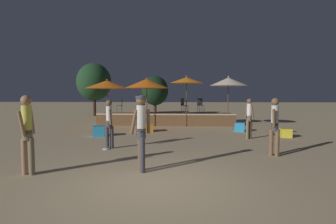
% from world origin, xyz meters
% --- Properties ---
extents(ground_plane, '(120.00, 120.00, 0.00)m').
position_xyz_m(ground_plane, '(0.00, 0.00, 0.00)').
color(ground_plane, tan).
extents(wooden_deck, '(8.33, 2.24, 0.75)m').
position_xyz_m(wooden_deck, '(-0.46, 11.14, 0.34)').
color(wooden_deck, brown).
rests_on(wooden_deck, ground).
extents(patio_umbrella_0, '(2.57, 2.57, 2.86)m').
position_xyz_m(patio_umbrella_0, '(-1.51, 9.67, 2.51)').
color(patio_umbrella_0, brown).
rests_on(patio_umbrella_0, ground).
extents(patio_umbrella_1, '(2.01, 2.01, 2.97)m').
position_xyz_m(patio_umbrella_1, '(0.79, 10.03, 2.71)').
color(patio_umbrella_1, brown).
rests_on(patio_umbrella_1, ground).
extents(patio_umbrella_2, '(2.63, 2.63, 2.80)m').
position_xyz_m(patio_umbrella_2, '(-3.92, 10.01, 2.48)').
color(patio_umbrella_2, brown).
rests_on(patio_umbrella_2, ground).
extents(patio_umbrella_3, '(2.21, 2.21, 2.95)m').
position_xyz_m(patio_umbrella_3, '(3.23, 10.15, 2.63)').
color(patio_umbrella_3, brown).
rests_on(patio_umbrella_3, ground).
extents(cube_seat_0, '(0.64, 0.64, 0.46)m').
position_xyz_m(cube_seat_0, '(-3.21, 6.19, 0.23)').
color(cube_seat_0, '#2D9EDB').
rests_on(cube_seat_0, ground).
extents(cube_seat_1, '(0.60, 0.60, 0.45)m').
position_xyz_m(cube_seat_1, '(3.49, 8.10, 0.22)').
color(cube_seat_1, '#2D9EDB').
rests_on(cube_seat_1, ground).
extents(cube_seat_2, '(0.49, 0.49, 0.38)m').
position_xyz_m(cube_seat_2, '(5.13, 6.36, 0.19)').
color(cube_seat_2, yellow).
rests_on(cube_seat_2, ground).
extents(cube_seat_3, '(0.77, 0.77, 0.40)m').
position_xyz_m(cube_seat_3, '(-1.27, 7.75, 0.20)').
color(cube_seat_3, orange).
rests_on(cube_seat_3, ground).
extents(person_0, '(0.33, 0.46, 1.72)m').
position_xyz_m(person_0, '(3.40, 5.86, 0.93)').
color(person_0, brown).
rests_on(person_0, ground).
extents(person_1, '(0.49, 0.30, 1.86)m').
position_xyz_m(person_1, '(-0.43, 0.86, 1.08)').
color(person_1, '#3F3F47').
rests_on(person_1, ground).
extents(person_2, '(0.33, 0.53, 1.69)m').
position_xyz_m(person_2, '(-1.97, 3.52, 0.91)').
color(person_2, '#3F3F47').
rests_on(person_2, ground).
extents(person_3, '(0.31, 0.57, 1.87)m').
position_xyz_m(person_3, '(-3.04, 0.46, 1.04)').
color(person_3, '#72664C').
rests_on(person_3, ground).
extents(person_4, '(0.31, 0.50, 1.78)m').
position_xyz_m(person_4, '(3.37, 2.72, 0.98)').
color(person_4, brown).
rests_on(person_4, ground).
extents(bistro_chair_0, '(0.44, 0.44, 0.90)m').
position_xyz_m(bistro_chair_0, '(1.68, 11.19, 1.29)').
color(bistro_chair_0, '#2D3338').
rests_on(bistro_chair_0, wooden_deck).
extents(bistro_chair_1, '(0.47, 0.47, 0.90)m').
position_xyz_m(bistro_chair_1, '(0.63, 11.22, 1.29)').
color(bistro_chair_1, '#2D3338').
rests_on(bistro_chair_1, wooden_deck).
extents(bistro_chair_2, '(0.42, 0.42, 0.90)m').
position_xyz_m(bistro_chair_2, '(-2.02, 11.11, 1.29)').
color(bistro_chair_2, '#47474C').
rests_on(bistro_chair_2, wooden_deck).
extents(bistro_chair_3, '(0.43, 0.43, 0.90)m').
position_xyz_m(bistro_chair_3, '(-3.30, 10.80, 1.29)').
color(bistro_chair_3, '#1E4C47').
rests_on(bistro_chair_3, wooden_deck).
extents(frisbee_disc, '(0.24, 0.24, 0.03)m').
position_xyz_m(frisbee_disc, '(-2.06, 3.39, 0.02)').
color(frisbee_disc, white).
rests_on(frisbee_disc, ground).
extents(background_tree_0, '(2.43, 2.43, 3.58)m').
position_xyz_m(background_tree_0, '(-1.95, 18.41, 2.23)').
color(background_tree_0, '#3D2B1C').
rests_on(background_tree_0, ground).
extents(background_tree_1, '(2.99, 2.99, 4.65)m').
position_xyz_m(background_tree_1, '(-7.24, 17.39, 2.99)').
color(background_tree_1, '#3D2B1C').
rests_on(background_tree_1, ground).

